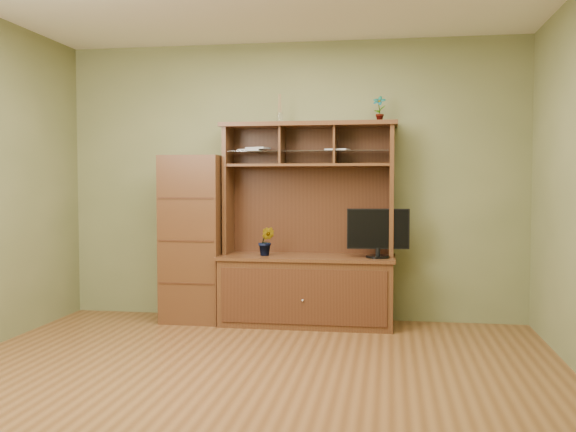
# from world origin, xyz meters

# --- Properties ---
(room) EXTENTS (4.54, 4.04, 2.74)m
(room) POSITION_xyz_m (0.00, 0.00, 1.35)
(room) COLOR brown
(room) RESTS_ON ground
(media_hutch) EXTENTS (1.66, 0.61, 1.90)m
(media_hutch) POSITION_xyz_m (0.19, 1.73, 0.52)
(media_hutch) COLOR #492414
(media_hutch) RESTS_ON room
(monitor) EXTENTS (0.57, 0.22, 0.45)m
(monitor) POSITION_xyz_m (0.85, 1.65, 0.89)
(monitor) COLOR black
(monitor) RESTS_ON media_hutch
(orchid_plant) EXTENTS (0.15, 0.13, 0.27)m
(orchid_plant) POSITION_xyz_m (-0.19, 1.65, 0.79)
(orchid_plant) COLOR #285B1F
(orchid_plant) RESTS_ON media_hutch
(top_plant) EXTENTS (0.15, 0.12, 0.24)m
(top_plant) POSITION_xyz_m (0.85, 1.80, 2.02)
(top_plant) COLOR #396222
(top_plant) RESTS_ON media_hutch
(reed_diffuser) EXTENTS (0.05, 0.05, 0.27)m
(reed_diffuser) POSITION_xyz_m (-0.09, 1.80, 2.01)
(reed_diffuser) COLOR silver
(reed_diffuser) RESTS_ON media_hutch
(magazines) EXTENTS (1.07, 0.20, 0.04)m
(magazines) POSITION_xyz_m (-0.08, 1.80, 1.65)
(magazines) COLOR silver
(magazines) RESTS_ON media_hutch
(side_cabinet) EXTENTS (0.57, 0.52, 1.59)m
(side_cabinet) POSITION_xyz_m (-0.91, 1.72, 0.80)
(side_cabinet) COLOR #492414
(side_cabinet) RESTS_ON room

